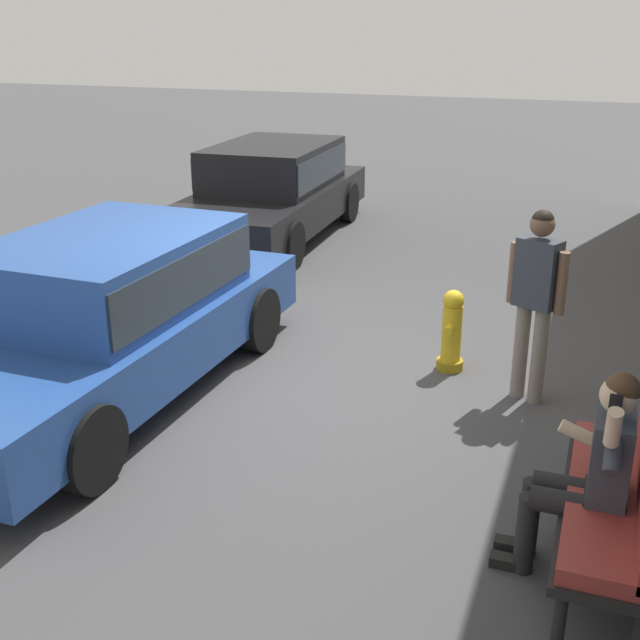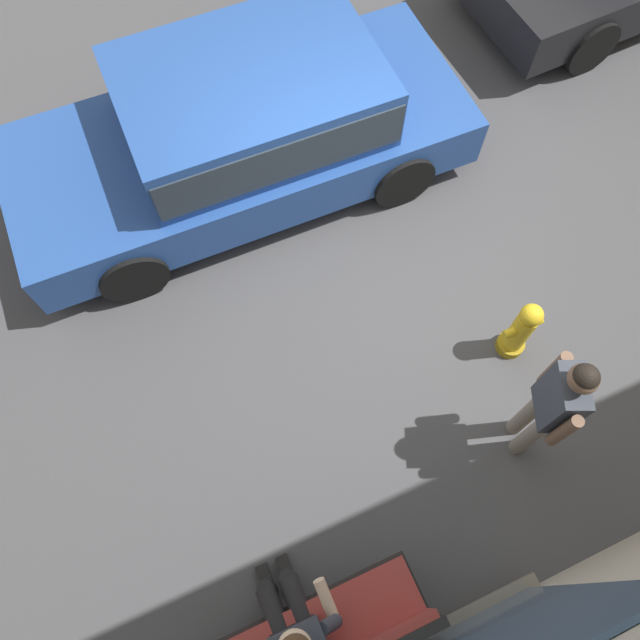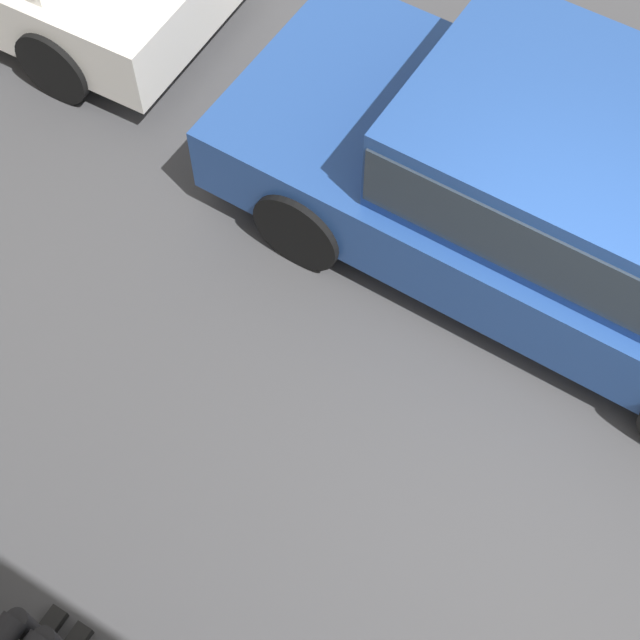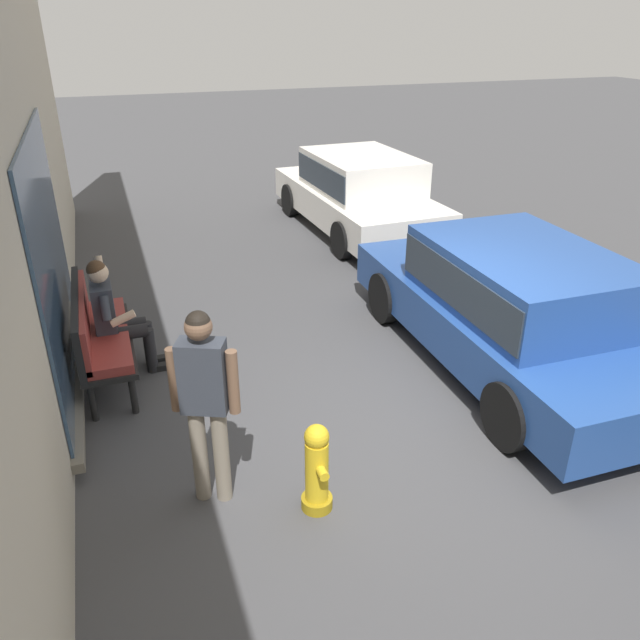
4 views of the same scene
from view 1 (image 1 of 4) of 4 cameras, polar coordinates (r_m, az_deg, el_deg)
ground_plane at (r=7.58m, az=-1.80°, el=-4.39°), size 60.00×60.00×0.00m
bench at (r=5.15m, az=21.04°, el=-11.26°), size 1.79×0.55×1.03m
person_on_phone at (r=5.03m, az=18.63°, el=-10.10°), size 0.73×0.74×1.36m
parked_car_near at (r=12.52m, az=-3.46°, el=9.42°), size 4.71×2.06×1.43m
parked_car_mid at (r=7.41m, az=-14.99°, el=0.86°), size 4.56×2.00×1.44m
pedestrian_standing at (r=7.11m, az=15.10°, el=2.01°), size 0.33×0.51×1.73m
fire_hydrant at (r=7.79m, az=9.34°, el=-0.83°), size 0.38×0.26×0.81m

